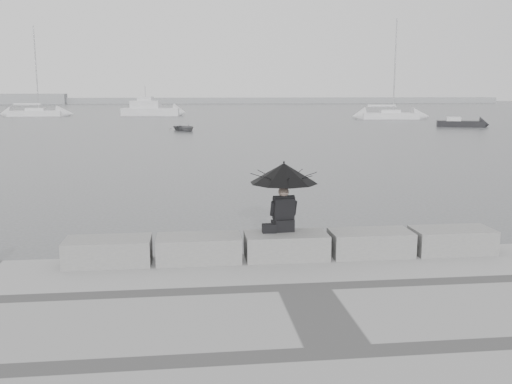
{
  "coord_description": "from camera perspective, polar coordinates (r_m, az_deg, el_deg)",
  "views": [
    {
      "loc": [
        -1.85,
        -11.07,
        3.75
      ],
      "look_at": [
        -0.18,
        3.0,
        1.21
      ],
      "focal_mm": 40.0,
      "sensor_mm": 36.0,
      "label": 1
    }
  ],
  "objects": [
    {
      "name": "stone_block_far_right",
      "position": [
        12.22,
        19.0,
        -4.62
      ],
      "size": [
        1.6,
        0.8,
        0.5
      ],
      "primitive_type": "cube",
      "color": "slate",
      "rests_on": "promenade"
    },
    {
      "name": "ground",
      "position": [
        11.83,
        2.63,
        -8.33
      ],
      "size": [
        360.0,
        360.0,
        0.0
      ],
      "primitive_type": "plane",
      "color": "#3F4143",
      "rests_on": "ground"
    },
    {
      "name": "stone_block_far_left",
      "position": [
        11.14,
        -14.56,
        -5.79
      ],
      "size": [
        1.6,
        0.8,
        0.5
      ],
      "primitive_type": "cube",
      "color": "slate",
      "rests_on": "promenade"
    },
    {
      "name": "sailboat_right",
      "position": [
        77.77,
        13.21,
        7.51
      ],
      "size": [
        7.54,
        3.13,
        12.9
      ],
      "rotation": [
        0.0,
        0.0,
        -0.1
      ],
      "color": "silver",
      "rests_on": "ground"
    },
    {
      "name": "distant_landmass",
      "position": [
        165.72,
        -9.03,
        9.04
      ],
      "size": [
        180.0,
        8.0,
        2.8
      ],
      "color": "gray",
      "rests_on": "ground"
    },
    {
      "name": "dinghy",
      "position": [
        53.97,
        -7.19,
        6.39
      ],
      "size": [
        3.61,
        2.78,
        0.56
      ],
      "primitive_type": "imported",
      "rotation": [
        0.0,
        0.0,
        0.48
      ],
      "color": "gray",
      "rests_on": "ground"
    },
    {
      "name": "stone_block_left",
      "position": [
        11.03,
        -5.75,
        -5.67
      ],
      "size": [
        1.6,
        0.8,
        0.5
      ],
      "primitive_type": "cube",
      "color": "slate",
      "rests_on": "promenade"
    },
    {
      "name": "bag",
      "position": [
        11.15,
        1.33,
        -3.65
      ],
      "size": [
        0.27,
        0.16,
        0.18
      ],
      "primitive_type": "cube",
      "color": "black",
      "rests_on": "stone_block_centre"
    },
    {
      "name": "small_motorboat",
      "position": [
        63.18,
        19.76,
        6.45
      ],
      "size": [
        4.95,
        3.22,
        1.1
      ],
      "rotation": [
        0.0,
        0.0,
        -0.38
      ],
      "color": "black",
      "rests_on": "ground"
    },
    {
      "name": "motor_cruiser",
      "position": [
        87.23,
        -10.41,
        8.11
      ],
      "size": [
        8.91,
        4.25,
        4.5
      ],
      "rotation": [
        0.0,
        0.0,
        -0.18
      ],
      "color": "silver",
      "rests_on": "ground"
    },
    {
      "name": "seated_person",
      "position": [
        11.14,
        2.8,
        1.29
      ],
      "size": [
        1.34,
        1.34,
        1.39
      ],
      "rotation": [
        0.0,
        0.0,
        0.1
      ],
      "color": "black",
      "rests_on": "stone_block_centre"
    },
    {
      "name": "sailboat_left",
      "position": [
        89.69,
        -21.18,
        7.42
      ],
      "size": [
        7.47,
        2.42,
        12.9
      ],
      "rotation": [
        0.0,
        0.0,
        0.0
      ],
      "color": "silver",
      "rests_on": "ground"
    },
    {
      "name": "stone_block_right",
      "position": [
        11.59,
        11.38,
        -5.04
      ],
      "size": [
        1.6,
        0.8,
        0.5
      ],
      "primitive_type": "cube",
      "color": "slate",
      "rests_on": "promenade"
    },
    {
      "name": "stone_block_centre",
      "position": [
        11.19,
        3.03,
        -5.41
      ],
      "size": [
        1.6,
        0.8,
        0.5
      ],
      "primitive_type": "cube",
      "color": "slate",
      "rests_on": "promenade"
    }
  ]
}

